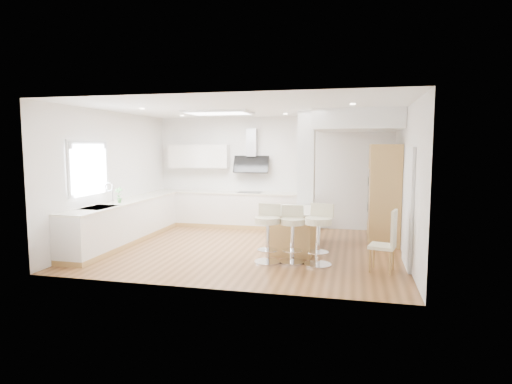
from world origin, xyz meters
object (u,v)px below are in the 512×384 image
(bar_stool_b, at_px, (292,231))
(dining_chair, at_px, (388,239))
(bar_stool_c, at_px, (319,231))
(peninsula, at_px, (295,230))
(bar_stool_a, at_px, (268,230))

(bar_stool_b, height_order, dining_chair, dining_chair)
(bar_stool_b, height_order, bar_stool_c, bar_stool_c)
(peninsula, xyz_separation_m, bar_stool_b, (0.08, -0.91, 0.15))
(peninsula, distance_m, bar_stool_a, 1.08)
(bar_stool_b, bearing_deg, peninsula, 86.46)
(dining_chair, bearing_deg, bar_stool_c, -173.54)
(bar_stool_a, relative_size, bar_stool_b, 1.03)
(bar_stool_a, height_order, bar_stool_b, bar_stool_a)
(bar_stool_a, bearing_deg, peninsula, 72.69)
(peninsula, xyz_separation_m, bar_stool_a, (-0.34, -1.01, 0.17))
(bar_stool_c, bearing_deg, peninsula, 135.02)
(bar_stool_a, bearing_deg, bar_stool_b, 14.26)
(bar_stool_c, height_order, dining_chair, bar_stool_c)
(peninsula, xyz_separation_m, bar_stool_c, (0.54, -0.99, 0.18))
(peninsula, distance_m, bar_stool_c, 1.14)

